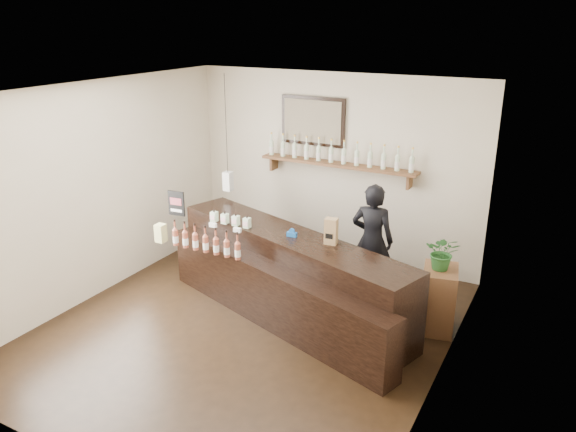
% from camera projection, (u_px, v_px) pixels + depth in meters
% --- Properties ---
extents(ground, '(5.00, 5.00, 0.00)m').
position_uv_depth(ground, '(247.00, 328.00, 6.75)').
color(ground, black).
rests_on(ground, ground).
extents(room_shell, '(5.00, 5.00, 5.00)m').
position_uv_depth(room_shell, '(243.00, 193.00, 6.18)').
color(room_shell, beige).
rests_on(room_shell, ground).
extents(back_wall_decor, '(2.66, 0.96, 1.69)m').
position_uv_depth(back_wall_decor, '(322.00, 145.00, 8.20)').
color(back_wall_decor, brown).
rests_on(back_wall_decor, ground).
extents(counter, '(3.60, 2.04, 1.17)m').
position_uv_depth(counter, '(285.00, 278.00, 6.97)').
color(counter, black).
rests_on(counter, ground).
extents(promo_sign, '(0.24, 0.04, 0.34)m').
position_uv_depth(promo_sign, '(176.00, 203.00, 7.51)').
color(promo_sign, black).
rests_on(promo_sign, counter).
extents(paper_bag, '(0.16, 0.12, 0.32)m').
position_uv_depth(paper_bag, '(331.00, 231.00, 6.57)').
color(paper_bag, olive).
rests_on(paper_bag, counter).
extents(tape_dispenser, '(0.13, 0.06, 0.11)m').
position_uv_depth(tape_dispenser, '(292.00, 233.00, 6.83)').
color(tape_dispenser, '#1755A3').
rests_on(tape_dispenser, counter).
extents(side_cabinet, '(0.49, 0.60, 0.78)m').
position_uv_depth(side_cabinet, '(438.00, 299.00, 6.62)').
color(side_cabinet, brown).
rests_on(side_cabinet, ground).
extents(potted_plant, '(0.42, 0.38, 0.42)m').
position_uv_depth(potted_plant, '(443.00, 252.00, 6.42)').
color(potted_plant, '#265B24').
rests_on(potted_plant, side_cabinet).
extents(shopkeeper, '(0.67, 0.47, 1.74)m').
position_uv_depth(shopkeeper, '(372.00, 233.00, 7.31)').
color(shopkeeper, black).
rests_on(shopkeeper, ground).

